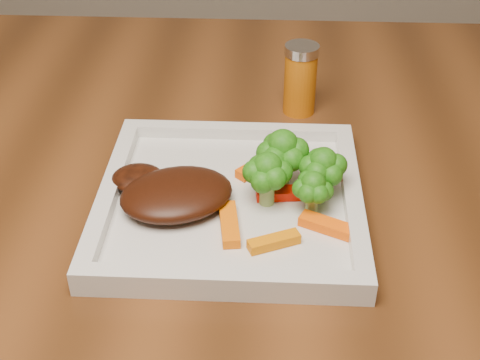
{
  "coord_description": "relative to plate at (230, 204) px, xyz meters",
  "views": [
    {
      "loc": [
        -0.22,
        -0.55,
        1.18
      ],
      "look_at": [
        -0.24,
        0.0,
        0.79
      ],
      "focal_mm": 50.0,
      "sensor_mm": 36.0,
      "label": 1
    }
  ],
  "objects": [
    {
      "name": "carrot_2",
      "position": [
        0.0,
        -0.05,
        0.01
      ],
      "size": [
        0.03,
        0.06,
        0.01
      ],
      "primitive_type": "cube",
      "rotation": [
        0.0,
        0.0,
        1.71
      ],
      "color": "#EF6603",
      "rests_on": "plate"
    },
    {
      "name": "carrot_6",
      "position": [
        0.06,
        0.01,
        0.01
      ],
      "size": [
        0.06,
        0.02,
        0.01
      ],
      "primitive_type": "cube",
      "rotation": [
        0.0,
        0.0,
        0.12
      ],
      "color": "#F81804",
      "rests_on": "plate"
    },
    {
      "name": "carrot_0",
      "position": [
        0.05,
        -0.07,
        0.01
      ],
      "size": [
        0.05,
        0.03,
        0.01
      ],
      "primitive_type": "cube",
      "rotation": [
        0.0,
        0.0,
        0.41
      ],
      "color": "orange",
      "rests_on": "plate"
    },
    {
      "name": "broccoli_1",
      "position": [
        0.09,
        0.01,
        0.04
      ],
      "size": [
        0.06,
        0.06,
        0.06
      ],
      "primitive_type": null,
      "rotation": [
        0.0,
        0.0,
        -0.1
      ],
      "color": "#176B11",
      "rests_on": "plate"
    },
    {
      "name": "carrot_4",
      "position": [
        0.03,
        0.05,
        0.01
      ],
      "size": [
        0.05,
        0.05,
        0.01
      ],
      "primitive_type": "cube",
      "rotation": [
        0.0,
        0.0,
        0.84
      ],
      "color": "#F65504",
      "rests_on": "plate"
    },
    {
      "name": "broccoli_2",
      "position": [
        0.08,
        -0.02,
        0.04
      ],
      "size": [
        0.06,
        0.06,
        0.06
      ],
      "primitive_type": null,
      "rotation": [
        0.0,
        0.0,
        0.37
      ],
      "color": "#217313",
      "rests_on": "plate"
    },
    {
      "name": "spice_shaker",
      "position": [
        0.08,
        0.21,
        0.04
      ],
      "size": [
        0.05,
        0.05,
        0.09
      ],
      "primitive_type": "cylinder",
      "rotation": [
        0.0,
        0.0,
        -0.13
      ],
      "color": "#B25909",
      "rests_on": "dining_table"
    },
    {
      "name": "broccoli_3",
      "position": [
        0.04,
        -0.0,
        0.04
      ],
      "size": [
        0.06,
        0.06,
        0.06
      ],
      "primitive_type": null,
      "rotation": [
        0.0,
        0.0,
        0.09
      ],
      "color": "#2B5C0F",
      "rests_on": "plate"
    },
    {
      "name": "steak",
      "position": [
        -0.05,
        -0.01,
        0.02
      ],
      "size": [
        0.14,
        0.13,
        0.03
      ],
      "primitive_type": "ellipsoid",
      "rotation": [
        0.0,
        0.0,
        0.37
      ],
      "color": "#391508",
      "rests_on": "plate"
    },
    {
      "name": "broccoli_0",
      "position": [
        0.05,
        0.03,
        0.04
      ],
      "size": [
        0.07,
        0.07,
        0.07
      ],
      "primitive_type": null,
      "rotation": [
        0.0,
        0.0,
        0.09
      ],
      "color": "#296D12",
      "rests_on": "plate"
    },
    {
      "name": "carrot_3",
      "position": [
        0.1,
        0.05,
        0.01
      ],
      "size": [
        0.06,
        0.02,
        0.01
      ],
      "primitive_type": "cube",
      "rotation": [
        0.0,
        0.0,
        -0.11
      ],
      "color": "red",
      "rests_on": "plate"
    },
    {
      "name": "carrot_1",
      "position": [
        0.1,
        -0.05,
        0.01
      ],
      "size": [
        0.06,
        0.04,
        0.01
      ],
      "primitive_type": "cube",
      "rotation": [
        0.0,
        0.0,
        -0.45
      ],
      "color": "#FF5A04",
      "rests_on": "plate"
    },
    {
      "name": "plate",
      "position": [
        0.0,
        0.0,
        0.0
      ],
      "size": [
        0.27,
        0.27,
        0.01
      ],
      "primitive_type": "cube",
      "color": "silver",
      "rests_on": "dining_table"
    }
  ]
}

